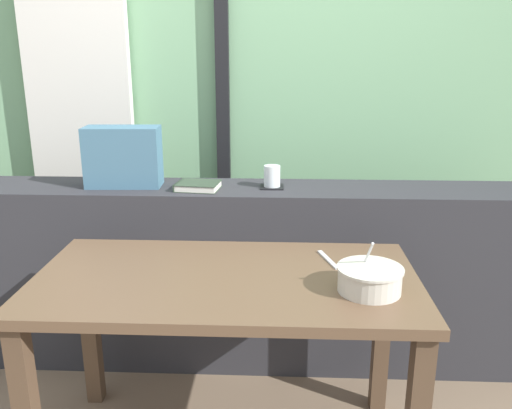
{
  "coord_description": "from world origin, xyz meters",
  "views": [
    {
      "loc": [
        0.23,
        -1.69,
        1.41
      ],
      "look_at": [
        0.14,
        0.46,
        0.78
      ],
      "focal_mm": 37.35,
      "sensor_mm": 36.0,
      "label": 1
    }
  ],
  "objects": [
    {
      "name": "juice_glass",
      "position": [
        0.2,
        0.55,
        0.88
      ],
      "size": [
        0.07,
        0.07,
        0.09
      ],
      "color": "white",
      "rests_on": "coaster_square"
    },
    {
      "name": "coaster_square",
      "position": [
        0.2,
        0.55,
        0.84
      ],
      "size": [
        0.1,
        0.1,
        0.0
      ],
      "primitive_type": "cube",
      "color": "black",
      "rests_on": "dark_console_ledge"
    },
    {
      "name": "outdoor_backdrop",
      "position": [
        0.0,
        1.25,
        1.4
      ],
      "size": [
        4.8,
        0.08,
        2.8
      ],
      "primitive_type": "cube",
      "color": "#7AAD7F",
      "rests_on": "ground"
    },
    {
      "name": "curtain_left_panel",
      "position": [
        -0.84,
        1.15,
        1.25
      ],
      "size": [
        0.56,
        0.06,
        2.5
      ],
      "primitive_type": "cube",
      "color": "silver",
      "rests_on": "ground"
    },
    {
      "name": "throw_pillow",
      "position": [
        -0.44,
        0.55,
        0.96
      ],
      "size": [
        0.33,
        0.15,
        0.26
      ],
      "primitive_type": "cube",
      "rotation": [
        0.0,
        0.0,
        0.05
      ],
      "color": "#426B84",
      "rests_on": "dark_console_ledge"
    },
    {
      "name": "breakfast_table",
      "position": [
        0.06,
        -0.08,
        0.59
      ],
      "size": [
        1.26,
        0.65,
        0.69
      ],
      "color": "brown",
      "rests_on": "ground"
    },
    {
      "name": "soup_bowl",
      "position": [
        0.51,
        -0.17,
        0.73
      ],
      "size": [
        0.2,
        0.2,
        0.17
      ],
      "color": "beige",
      "rests_on": "breakfast_table"
    },
    {
      "name": "fork_utensil",
      "position": [
        0.41,
        0.07,
        0.7
      ],
      "size": [
        0.07,
        0.17,
        0.01
      ],
      "primitive_type": "cube",
      "rotation": [
        0.0,
        0.0,
        0.3
      ],
      "color": "silver",
      "rests_on": "breakfast_table"
    },
    {
      "name": "closed_book",
      "position": [
        -0.12,
        0.51,
        0.85
      ],
      "size": [
        0.2,
        0.16,
        0.03
      ],
      "color": "#334233",
      "rests_on": "dark_console_ledge"
    },
    {
      "name": "window_divider_post",
      "position": [
        -0.07,
        1.18,
        1.3
      ],
      "size": [
        0.07,
        0.05,
        2.6
      ],
      "primitive_type": "cube",
      "color": "black",
      "rests_on": "ground"
    },
    {
      "name": "dark_console_ledge",
      "position": [
        0.0,
        0.55,
        0.42
      ],
      "size": [
        2.8,
        0.33,
        0.83
      ],
      "primitive_type": "cube",
      "color": "#2D2D33",
      "rests_on": "ground"
    }
  ]
}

